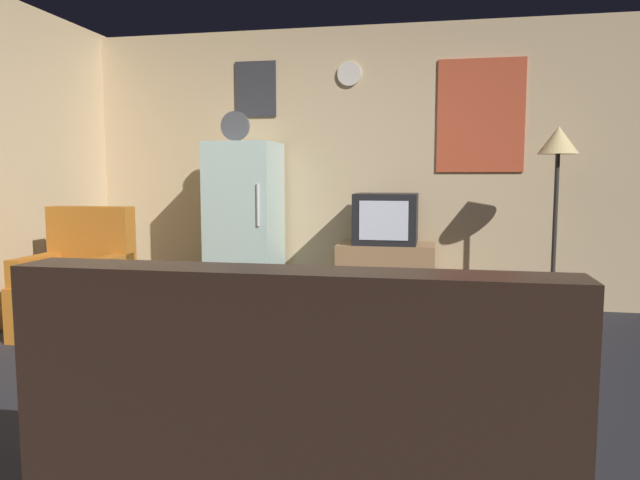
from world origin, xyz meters
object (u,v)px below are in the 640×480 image
(remote_control, at_px, (268,293))
(armchair, at_px, (78,289))
(fridge, at_px, (245,225))
(crt_tv, at_px, (386,219))
(tv_stand, at_px, (386,278))
(standing_lamp, at_px, (558,156))
(mug_ceramic_white, at_px, (271,285))
(mug_ceramic_tan, at_px, (235,287))
(couch, at_px, (304,434))
(coffee_table, at_px, (252,330))
(book_stack, at_px, (457,311))
(wine_glass, at_px, (222,282))

(remote_control, height_order, armchair, armchair)
(fridge, bearing_deg, crt_tv, 1.07)
(tv_stand, xyz_separation_m, standing_lamp, (1.36, -0.18, 1.06))
(remote_control, xyz_separation_m, armchair, (-1.62, 0.42, -0.12))
(mug_ceramic_white, height_order, mug_ceramic_tan, same)
(crt_tv, height_order, couch, crt_tv)
(mug_ceramic_white, height_order, armchair, armchair)
(coffee_table, relative_size, remote_control, 4.80)
(fridge, height_order, tv_stand, fridge)
(crt_tv, height_order, book_stack, crt_tv)
(fridge, xyz_separation_m, mug_ceramic_tan, (0.47, -1.62, -0.26))
(standing_lamp, distance_m, coffee_table, 2.79)
(book_stack, bearing_deg, fridge, 175.76)
(fridge, xyz_separation_m, tv_stand, (1.30, 0.03, -0.45))
(crt_tv, bearing_deg, mug_ceramic_white, -111.55)
(fridge, height_order, wine_glass, fridge)
(fridge, xyz_separation_m, mug_ceramic_white, (0.68, -1.52, -0.26))
(mug_ceramic_tan, distance_m, couch, 1.87)
(tv_stand, distance_m, coffee_table, 1.81)
(standing_lamp, height_order, coffee_table, standing_lamp)
(mug_ceramic_tan, height_order, armchair, armchair)
(tv_stand, height_order, mug_ceramic_white, tv_stand)
(tv_stand, bearing_deg, standing_lamp, -7.60)
(crt_tv, distance_m, armchair, 2.58)
(crt_tv, bearing_deg, armchair, -151.75)
(fridge, distance_m, armchair, 1.56)
(armchair, distance_m, book_stack, 3.05)
(standing_lamp, height_order, couch, standing_lamp)
(standing_lamp, relative_size, wine_glass, 10.60)
(tv_stand, bearing_deg, coffee_table, -113.01)
(coffee_table, xyz_separation_m, book_stack, (1.32, 1.50, -0.16))
(fridge, height_order, remote_control, fridge)
(fridge, bearing_deg, armchair, -128.73)
(fridge, relative_size, standing_lamp, 1.11)
(standing_lamp, bearing_deg, remote_control, -143.97)
(tv_stand, xyz_separation_m, couch, (0.00, -3.30, 0.01))
(fridge, xyz_separation_m, coffee_table, (0.59, -1.64, -0.53))
(tv_stand, distance_m, remote_control, 1.74)
(crt_tv, distance_m, mug_ceramic_tan, 1.86)
(crt_tv, xyz_separation_m, mug_ceramic_tan, (-0.82, -1.64, -0.34))
(coffee_table, xyz_separation_m, couch, (0.71, -1.64, 0.09))
(wine_glass, xyz_separation_m, book_stack, (1.52, 1.49, -0.46))
(fridge, height_order, book_stack, fridge)
(armchair, bearing_deg, mug_ceramic_tan, -17.33)
(remote_control, bearing_deg, book_stack, 22.77)
(tv_stand, bearing_deg, fridge, -178.90)
(tv_stand, height_order, remote_control, tv_stand)
(wine_glass, height_order, remote_control, wine_glass)
(standing_lamp, height_order, wine_glass, standing_lamp)
(coffee_table, height_order, book_stack, coffee_table)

